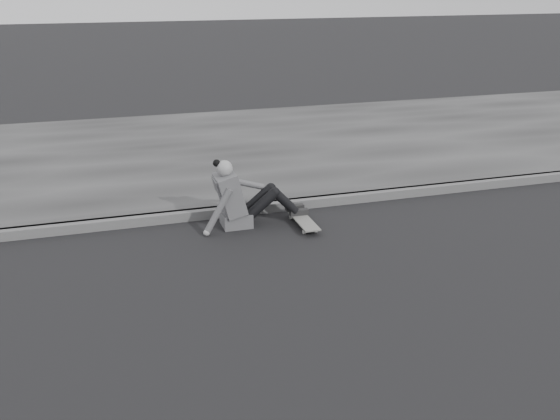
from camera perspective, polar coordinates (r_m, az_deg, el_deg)
The scene contains 5 objects.
ground at distance 7.28m, azimuth 23.36°, elevation -5.04°, with size 80.00×80.00×0.00m, color black.
curb at distance 9.20m, azimuth 13.36°, elevation 1.80°, with size 24.00×0.16×0.12m, color #545454.
sidewalk at distance 11.79m, azimuth 6.11°, elevation 6.37°, with size 24.00×6.00×0.12m, color #353535.
skateboard at distance 7.81m, azimuth 2.12°, elevation -0.96°, with size 0.20×0.78×0.09m.
seated_woman at distance 7.74m, azimuth -3.59°, elevation 1.10°, with size 1.38×0.46×0.88m.
Camera 1 is at (-4.50, -4.91, 2.95)m, focal length 40.00 mm.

